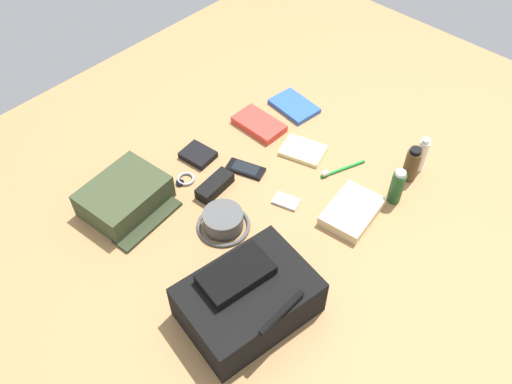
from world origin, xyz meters
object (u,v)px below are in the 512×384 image
(cologne_bottle, at_px, (412,164))
(paperback_novel, at_px, (294,106))
(backpack, at_px, (248,299))
(travel_guidebook, at_px, (259,124))
(toothpaste_tube, at_px, (422,155))
(wallet, at_px, (198,155))
(toiletry_pouch, at_px, (125,197))
(shampoo_bottle, at_px, (397,187))
(media_player, at_px, (286,201))
(cell_phone, at_px, (246,169))
(sunglasses_case, at_px, (215,186))
(wristwatch, at_px, (185,179))
(bucket_hat, at_px, (224,222))
(toothbrush, at_px, (340,169))
(notepad, at_px, (303,150))
(folded_towel, at_px, (352,211))

(cologne_bottle, distance_m, paperback_novel, 0.53)
(backpack, xyz_separation_m, travel_guidebook, (-0.59, -0.50, -0.06))
(toothpaste_tube, relative_size, wallet, 1.25)
(toiletry_pouch, relative_size, shampoo_bottle, 2.08)
(paperback_novel, xyz_separation_m, media_player, (0.38, 0.29, -0.00))
(backpack, distance_m, shampoo_bottle, 0.63)
(cell_phone, xyz_separation_m, sunglasses_case, (0.14, -0.01, 0.01))
(toothpaste_tube, relative_size, sunglasses_case, 0.98)
(travel_guidebook, xyz_separation_m, wristwatch, (0.37, 0.00, -0.01))
(paperback_novel, distance_m, sunglasses_case, 0.51)
(bucket_hat, xyz_separation_m, cell_phone, (-0.23, -0.12, -0.02))
(shampoo_bottle, bearing_deg, toothbrush, -86.44)
(backpack, xyz_separation_m, notepad, (-0.59, -0.29, -0.06))
(toothbrush, bearing_deg, wristwatch, -42.05)
(backpack, height_order, cologne_bottle, backpack)
(bucket_hat, distance_m, cell_phone, 0.26)
(media_player, height_order, toothbrush, toothbrush)
(shampoo_bottle, bearing_deg, bucket_hat, -35.41)
(cologne_bottle, xyz_separation_m, travel_guidebook, (0.16, -0.55, -0.05))
(cologne_bottle, bearing_deg, wristwatch, -45.84)
(toiletry_pouch, distance_m, notepad, 0.64)
(bucket_hat, relative_size, media_player, 1.79)
(media_player, distance_m, sunglasses_case, 0.24)
(toothbrush, relative_size, notepad, 1.11)
(bucket_hat, relative_size, toothbrush, 1.02)
(cologne_bottle, distance_m, wristwatch, 0.76)
(travel_guidebook, bearing_deg, cell_phone, 31.12)
(paperback_novel, bearing_deg, toothpaste_tube, 94.92)
(toiletry_pouch, xyz_separation_m, cologne_bottle, (-0.74, 0.60, 0.02))
(toothpaste_tube, bearing_deg, backpack, -3.46)
(backpack, relative_size, toothbrush, 2.32)
(notepad, bearing_deg, shampoo_bottle, 78.16)
(shampoo_bottle, xyz_separation_m, paperback_novel, (-0.14, -0.54, -0.06))
(cell_phone, bearing_deg, cologne_bottle, 129.60)
(bucket_hat, xyz_separation_m, toothpaste_tube, (-0.64, 0.31, 0.04))
(travel_guidebook, relative_size, wallet, 1.73)
(cologne_bottle, xyz_separation_m, cell_phone, (0.36, -0.43, -0.06))
(media_player, height_order, wallet, wallet)
(cologne_bottle, bearing_deg, bucket_hat, -27.95)
(bucket_hat, relative_size, notepad, 1.14)
(media_player, xyz_separation_m, wallet, (0.05, -0.36, 0.01))
(cell_phone, bearing_deg, toothpaste_tube, 134.00)
(wallet, relative_size, sunglasses_case, 0.79)
(toiletry_pouch, xyz_separation_m, media_player, (-0.37, 0.37, -0.04))
(backpack, relative_size, shampoo_bottle, 2.90)
(toothpaste_tube, height_order, cologne_bottle, toothpaste_tube)
(wristwatch, bearing_deg, folded_towel, 117.72)
(paperback_novel, xyz_separation_m, wristwatch, (0.55, -0.02, -0.00))
(bucket_hat, distance_m, toothpaste_tube, 0.71)
(notepad, bearing_deg, travel_guidebook, -104.24)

